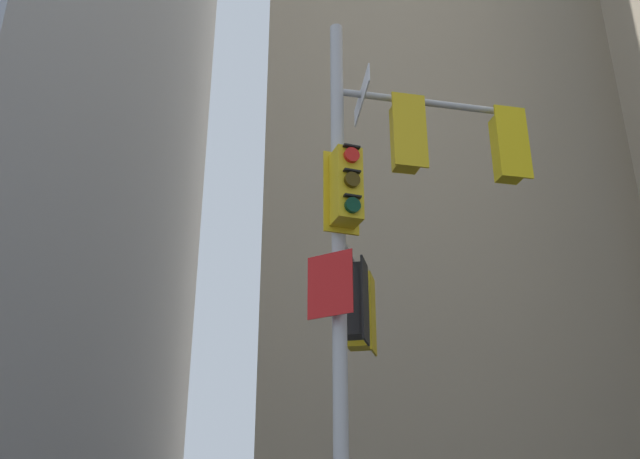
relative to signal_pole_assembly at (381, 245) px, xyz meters
The scene contains 2 objects.
building_mid_block 31.53m from the signal_pole_assembly, 82.33° to the left, with size 17.31×17.31×49.01m, color tan.
signal_pole_assembly is the anchor object (origin of this frame).
Camera 1 is at (0.82, -8.03, 2.15)m, focal length 38.30 mm.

